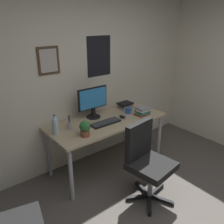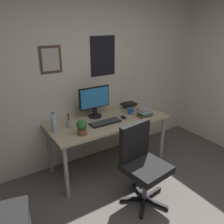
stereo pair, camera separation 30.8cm
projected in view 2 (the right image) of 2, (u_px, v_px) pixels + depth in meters
The scene contains 12 objects.
wall_back at pixel (81, 75), 3.27m from camera, with size 4.40×0.10×2.60m.
desk at pixel (108, 125), 3.24m from camera, with size 1.66×0.73×0.74m.
office_chair at pixel (142, 160), 2.66m from camera, with size 0.57×0.57×0.95m.
monitor at pixel (94, 101), 3.24m from camera, with size 0.46×0.20×0.43m.
keyboard at pixel (105, 122), 3.11m from camera, with size 0.43×0.15×0.03m.
computer_mouse at pixel (123, 117), 3.26m from camera, with size 0.06×0.11×0.04m.
water_bottle at pixel (54, 124), 2.84m from camera, with size 0.07×0.07×0.25m.
coffee_mug_near at pixel (131, 111), 3.40m from camera, with size 0.11×0.08×0.09m.
potted_plant at pixel (82, 127), 2.76m from camera, with size 0.13×0.13×0.19m.
pen_cup at pixel (69, 123), 2.97m from camera, with size 0.07×0.07×0.20m.
book_stack_left at pixel (145, 112), 3.31m from camera, with size 0.20×0.18×0.12m.
book_stack_right at pixel (129, 106), 3.62m from camera, with size 0.22×0.16×0.09m.
Camera 2 is at (-1.37, -0.81, 2.02)m, focal length 37.30 mm.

